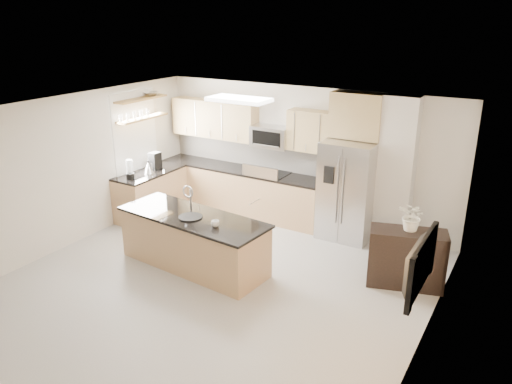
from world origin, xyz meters
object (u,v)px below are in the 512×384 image
Objects in this scene: refrigerator at (348,190)px; cup at (215,224)px; bowl at (151,93)px; microwave at (271,137)px; kettle at (148,167)px; coffee_maker at (155,161)px; television at (412,263)px; blender at (130,171)px; range at (267,195)px; platter at (191,217)px; island at (194,241)px; credenza at (406,258)px; flower_vase at (414,210)px.

refrigerator is 2.72m from cup.
bowl is (-3.91, -0.62, 1.49)m from refrigerator.
microwave is 2.46m from kettle.
television reaches higher than coffee_maker.
blender reaches higher than kettle.
range is at bearing 48.36° from television.
television is (2.99, -0.61, 0.43)m from cup.
range is 3.39× the size of coffee_maker.
cup is at bearing -78.41° from range.
cup reaches higher than platter.
microwave is 0.71× the size of television.
island is 7.03× the size of bowl.
refrigerator is 1.62× the size of credenza.
refrigerator is 3.84m from kettle.
flower_vase reaches higher than blender.
coffee_maker is (-2.09, -0.99, -0.55)m from microwave.
credenza is at bearing 3.89° from blender.
range is 3.38m from flower_vase.
bowl reaches higher than island.
microwave is (0.00, 0.12, 1.16)m from range.
range is 0.44× the size of island.
credenza is 5.68m from bowl.
range is 1.04× the size of credenza.
coffee_maker is 5.18m from flower_vase.
kettle is at bearing -64.54° from bowl.
microwave reaches higher than coffee_maker.
refrigerator reaches higher than flower_vase.
bowl is at bearing 127.49° from coffee_maker.
cup is 2.76m from blender.
cup is (-1.14, -2.47, 0.03)m from refrigerator.
platter is 3.22m from bowl.
bowl reaches higher than credenza.
flower_vase is (1.41, -1.15, 0.32)m from refrigerator.
flower_vase is at bearing 46.62° from credenza.
platter is (-3.07, -1.19, 0.44)m from credenza.
kettle is (-2.02, -1.14, 0.56)m from range.
range is at bearing 101.59° from cup.
island is at bearing 163.52° from cup.
island reaches higher than blender.
refrigerator is at bearing 8.96° from bowl.
island is 7.01× the size of blender.
refrigerator is 1.88m from credenza.
television is at bearing -58.96° from refrigerator.
platter is at bearing -71.75° from island.
microwave is 0.69× the size of credenza.
kettle reaches higher than cup.
island reaches higher than range.
platter is (0.02, -0.07, 0.44)m from island.
refrigerator is (1.66, -0.05, 0.42)m from range.
blender reaches higher than cup.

